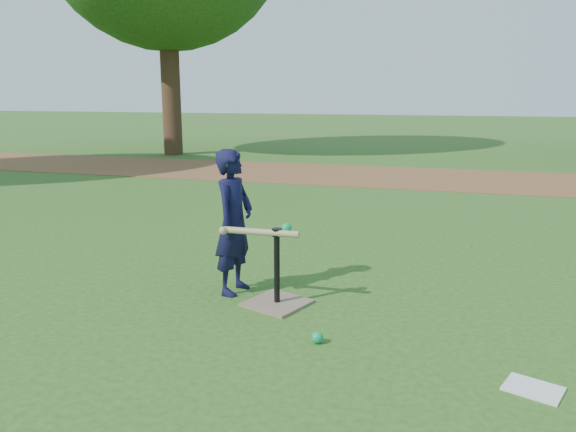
# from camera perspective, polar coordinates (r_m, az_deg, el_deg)

# --- Properties ---
(ground) EXTENTS (80.00, 80.00, 0.00)m
(ground) POSITION_cam_1_polar(r_m,az_deg,el_deg) (4.24, -3.24, -10.21)
(ground) COLOR #285116
(ground) RESTS_ON ground
(dirt_strip) EXTENTS (24.00, 3.00, 0.01)m
(dirt_strip) POSITION_cam_1_polar(r_m,az_deg,el_deg) (11.37, 9.76, 4.01)
(dirt_strip) COLOR brown
(dirt_strip) RESTS_ON ground
(child) EXTENTS (0.33, 0.46, 1.19)m
(child) POSITION_cam_1_polar(r_m,az_deg,el_deg) (4.60, -5.51, -0.61)
(child) COLOR black
(child) RESTS_ON ground
(wiffle_ball_ground) EXTENTS (0.08, 0.08, 0.08)m
(wiffle_ball_ground) POSITION_cam_1_polar(r_m,az_deg,el_deg) (3.82, 3.00, -12.22)
(wiffle_ball_ground) COLOR #0D9751
(wiffle_ball_ground) RESTS_ON ground
(clipboard) EXTENTS (0.36, 0.32, 0.01)m
(clipboard) POSITION_cam_1_polar(r_m,az_deg,el_deg) (3.57, 23.65, -15.77)
(clipboard) COLOR silver
(clipboard) RESTS_ON ground
(batting_tee) EXTENTS (0.55, 0.55, 0.61)m
(batting_tee) POSITION_cam_1_polar(r_m,az_deg,el_deg) (4.43, -1.13, -7.63)
(batting_tee) COLOR #816852
(batting_tee) RESTS_ON ground
(swing_action) EXTENTS (0.63, 0.16, 0.11)m
(swing_action) POSITION_cam_1_polar(r_m,az_deg,el_deg) (4.32, -2.63, -1.54)
(swing_action) COLOR tan
(swing_action) RESTS_ON ground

